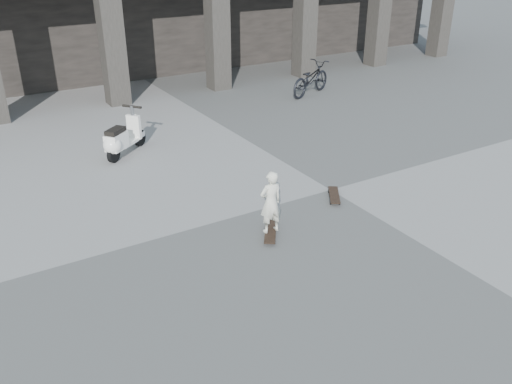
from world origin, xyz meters
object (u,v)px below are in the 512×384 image
child (271,202)px  skateboard_spare (334,195)px  longboard (270,232)px  scooter (120,140)px  bicycle (310,79)px

child → skateboard_spare: bearing=-161.2°
longboard → child: child is taller
longboard → skateboard_spare: 1.99m
scooter → bicycle: (7.20, 2.20, 0.09)m
longboard → skateboard_spare: size_ratio=1.07×
skateboard_spare → child: size_ratio=0.65×
longboard → bicycle: bearing=-5.9°
longboard → skateboard_spare: (1.90, 0.58, 0.00)m
longboard → scooter: size_ratio=0.61×
longboard → bicycle: (6.11, 7.16, 0.46)m
skateboard_spare → child: (-1.90, -0.58, 0.59)m
longboard → child: 0.60m
skateboard_spare → scooter: bearing=68.5°
skateboard_spare → child: 2.07m
skateboard_spare → scooter: (-2.99, 4.39, 0.37)m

